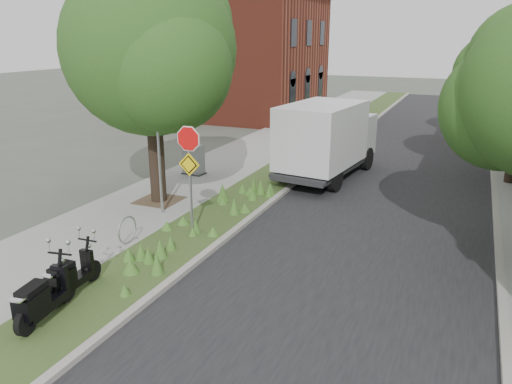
# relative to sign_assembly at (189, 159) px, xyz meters

# --- Properties ---
(ground) EXTENTS (120.00, 120.00, 0.00)m
(ground) POSITION_rel_sign_assembly_xyz_m (1.40, -0.58, -2.33)
(ground) COLOR #4C5147
(ground) RESTS_ON ground
(sidewalk_near) EXTENTS (3.50, 60.00, 0.12)m
(sidewalk_near) POSITION_rel_sign_assembly_xyz_m (-2.85, 9.42, -2.27)
(sidewalk_near) COLOR gray
(sidewalk_near) RESTS_ON ground
(verge) EXTENTS (2.00, 60.00, 0.12)m
(verge) POSITION_rel_sign_assembly_xyz_m (-0.10, 9.42, -2.27)
(verge) COLOR #2F4B20
(verge) RESTS_ON ground
(kerb_near) EXTENTS (0.20, 60.00, 0.13)m
(kerb_near) POSITION_rel_sign_assembly_xyz_m (0.90, 9.42, -2.26)
(kerb_near) COLOR #9E9991
(kerb_near) RESTS_ON ground
(road) EXTENTS (7.00, 60.00, 0.01)m
(road) POSITION_rel_sign_assembly_xyz_m (4.40, 9.42, -2.32)
(road) COLOR black
(road) RESTS_ON ground
(kerb_far) EXTENTS (0.20, 60.00, 0.13)m
(kerb_far) POSITION_rel_sign_assembly_xyz_m (7.90, 9.42, -2.26)
(kerb_far) COLOR #9E9991
(kerb_far) RESTS_ON ground
(street_tree_main) EXTENTS (6.21, 5.54, 7.66)m
(street_tree_main) POSITION_rel_sign_assembly_xyz_m (-2.68, 2.28, 2.48)
(street_tree_main) COLOR black
(street_tree_main) RESTS_ON ground
(bare_post) EXTENTS (0.08, 0.08, 4.00)m
(bare_post) POSITION_rel_sign_assembly_xyz_m (-1.80, 1.22, -0.21)
(bare_post) COLOR #A5A8AD
(bare_post) RESTS_ON ground
(bike_hoop) EXTENTS (0.06, 0.78, 0.77)m
(bike_hoop) POSITION_rel_sign_assembly_xyz_m (-1.30, -1.18, -1.83)
(bike_hoop) COLOR #A5A8AD
(bike_hoop) RESTS_ON ground
(sign_assembly) EXTENTS (0.94, 0.08, 3.22)m
(sign_assembly) POSITION_rel_sign_assembly_xyz_m (0.00, 0.00, 0.00)
(sign_assembly) COLOR #A5A8AD
(sign_assembly) RESTS_ON ground
(brick_building) EXTENTS (9.40, 10.40, 8.30)m
(brick_building) POSITION_rel_sign_assembly_xyz_m (-8.10, 21.42, 1.88)
(brick_building) COLOR maroon
(brick_building) RESTS_ON ground
(far_tree_c) EXTENTS (4.37, 3.89, 5.93)m
(far_tree_c) POSITION_rel_sign_assembly_xyz_m (8.34, 17.46, 1.63)
(far_tree_c) COLOR black
(far_tree_c) RESTS_ON ground
(scooter_near) EXTENTS (0.37, 1.66, 0.79)m
(scooter_near) POSITION_rel_sign_assembly_xyz_m (-0.68, -4.02, -1.82)
(scooter_near) COLOR black
(scooter_near) RESTS_ON ground
(scooter_far) EXTENTS (0.57, 1.81, 0.87)m
(scooter_far) POSITION_rel_sign_assembly_xyz_m (-0.43, -5.03, -1.79)
(scooter_far) COLOR black
(scooter_far) RESTS_ON ground
(box_truck) EXTENTS (2.88, 5.91, 2.57)m
(box_truck) POSITION_rel_sign_assembly_xyz_m (1.70, 7.60, -0.65)
(box_truck) COLOR #262628
(box_truck) RESTS_ON ground
(utility_cabinet) EXTENTS (0.92, 0.65, 1.18)m
(utility_cabinet) POSITION_rel_sign_assembly_xyz_m (-3.24, 5.65, -1.64)
(utility_cabinet) COLOR #262628
(utility_cabinet) RESTS_ON ground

